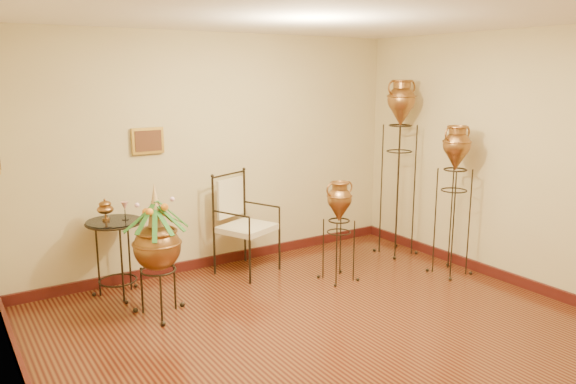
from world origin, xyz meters
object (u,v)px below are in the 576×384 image
planter_urn (157,241)px  side_table (116,257)px  armchair (247,224)px  amphora_tall (399,166)px  amphora_mid (453,200)px

planter_urn → side_table: (-0.20, 0.71, -0.32)m
side_table → planter_urn: bearing=-74.1°
planter_urn → armchair: (1.31, 0.61, -0.16)m
planter_urn → armchair: planter_urn is taller
amphora_tall → side_table: amphora_tall is taller
planter_urn → side_table: planter_urn is taller
amphora_tall → planter_urn: bearing=-176.8°
amphora_mid → side_table: amphora_mid is taller
amphora_mid → side_table: (-3.51, 1.44, -0.46)m
planter_urn → armchair: size_ratio=1.14×
planter_urn → side_table: bearing=105.9°
amphora_tall → amphora_mid: 0.96m
amphora_tall → armchair: amphora_tall is taller
amphora_mid → planter_urn: bearing=167.5°
amphora_mid → armchair: size_ratio=1.50×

